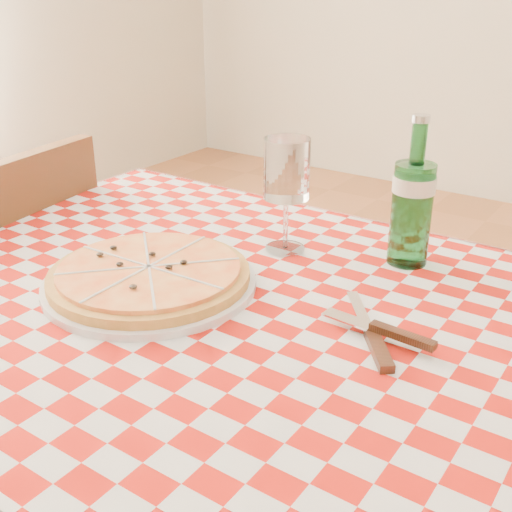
{
  "coord_description": "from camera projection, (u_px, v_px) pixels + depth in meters",
  "views": [
    {
      "loc": [
        0.49,
        -0.68,
        1.22
      ],
      "look_at": [
        -0.02,
        0.06,
        0.82
      ],
      "focal_mm": 45.0,
      "sensor_mm": 36.0,
      "label": 1
    }
  ],
  "objects": [
    {
      "name": "dining_table",
      "position": [
        245.0,
        365.0,
        1.0
      ],
      "size": [
        1.2,
        0.8,
        0.75
      ],
      "color": "brown",
      "rests_on": "ground"
    },
    {
      "name": "tablecloth",
      "position": [
        244.0,
        312.0,
        0.96
      ],
      "size": [
        1.3,
        0.9,
        0.01
      ],
      "primitive_type": "cube",
      "color": "#A4120A",
      "rests_on": "dining_table"
    },
    {
      "name": "water_bottle",
      "position": [
        413.0,
        192.0,
        1.06
      ],
      "size": [
        0.07,
        0.07,
        0.25
      ],
      "primitive_type": null,
      "rotation": [
        0.0,
        0.0,
        -0.03
      ],
      "color": "#175F25",
      "rests_on": "tablecloth"
    },
    {
      "name": "pizza_plate",
      "position": [
        149.0,
        274.0,
        1.02
      ],
      "size": [
        0.35,
        0.35,
        0.04
      ],
      "primitive_type": null,
      "rotation": [
        0.0,
        0.0,
        0.03
      ],
      "color": "#BD893F",
      "rests_on": "tablecloth"
    },
    {
      "name": "chair_far",
      "position": [
        14.0,
        308.0,
        1.49
      ],
      "size": [
        0.45,
        0.45,
        0.88
      ],
      "rotation": [
        0.0,
        0.0,
        3.29
      ],
      "color": "brown",
      "rests_on": "ground"
    },
    {
      "name": "cutlery",
      "position": [
        371.0,
        328.0,
        0.88
      ],
      "size": [
        0.29,
        0.27,
        0.03
      ],
      "primitive_type": null,
      "rotation": [
        0.0,
        0.0,
        -0.41
      ],
      "color": "silver",
      "rests_on": "tablecloth"
    },
    {
      "name": "wine_glass",
      "position": [
        286.0,
        196.0,
        1.12
      ],
      "size": [
        0.11,
        0.11,
        0.2
      ],
      "primitive_type": null,
      "rotation": [
        0.0,
        0.0,
        0.42
      ],
      "color": "white",
      "rests_on": "tablecloth"
    }
  ]
}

